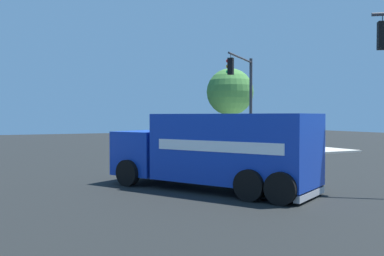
{
  "coord_description": "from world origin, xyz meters",
  "views": [
    {
      "loc": [
        7.71,
        15.37,
        2.66
      ],
      "look_at": [
        0.66,
        1.14,
        2.21
      ],
      "focal_mm": 40.14,
      "sensor_mm": 36.0,
      "label": 1
    }
  ],
  "objects_px": {
    "delivery_truck": "(216,150)",
    "pedestrian_crossing": "(220,134)",
    "shade_tree_near": "(230,92)",
    "traffic_light_secondary": "(244,90)",
    "pedestrian_near_corner": "(267,137)"
  },
  "relations": [
    {
      "from": "delivery_truck",
      "to": "pedestrian_crossing",
      "type": "height_order",
      "value": "delivery_truck"
    },
    {
      "from": "delivery_truck",
      "to": "pedestrian_crossing",
      "type": "distance_m",
      "value": 19.96
    },
    {
      "from": "delivery_truck",
      "to": "shade_tree_near",
      "type": "relative_size",
      "value": 1.21
    },
    {
      "from": "delivery_truck",
      "to": "traffic_light_secondary",
      "type": "relative_size",
      "value": 1.26
    },
    {
      "from": "traffic_light_secondary",
      "to": "pedestrian_near_corner",
      "type": "xyz_separation_m",
      "value": [
        -5.04,
        -4.46,
        -3.29
      ]
    },
    {
      "from": "traffic_light_secondary",
      "to": "delivery_truck",
      "type": "bearing_deg",
      "value": 51.75
    },
    {
      "from": "pedestrian_crossing",
      "to": "shade_tree_near",
      "type": "distance_m",
      "value": 3.97
    },
    {
      "from": "pedestrian_near_corner",
      "to": "pedestrian_crossing",
      "type": "distance_m",
      "value": 4.04
    },
    {
      "from": "traffic_light_secondary",
      "to": "pedestrian_crossing",
      "type": "relative_size",
      "value": 3.55
    },
    {
      "from": "delivery_truck",
      "to": "pedestrian_near_corner",
      "type": "bearing_deg",
      "value": -131.93
    },
    {
      "from": "shade_tree_near",
      "to": "pedestrian_near_corner",
      "type": "bearing_deg",
      "value": 99.89
    },
    {
      "from": "pedestrian_crossing",
      "to": "delivery_truck",
      "type": "bearing_deg",
      "value": 59.38
    },
    {
      "from": "delivery_truck",
      "to": "pedestrian_near_corner",
      "type": "height_order",
      "value": "delivery_truck"
    },
    {
      "from": "pedestrian_near_corner",
      "to": "shade_tree_near",
      "type": "bearing_deg",
      "value": -80.11
    },
    {
      "from": "shade_tree_near",
      "to": "delivery_truck",
      "type": "bearing_deg",
      "value": 57.21
    }
  ]
}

